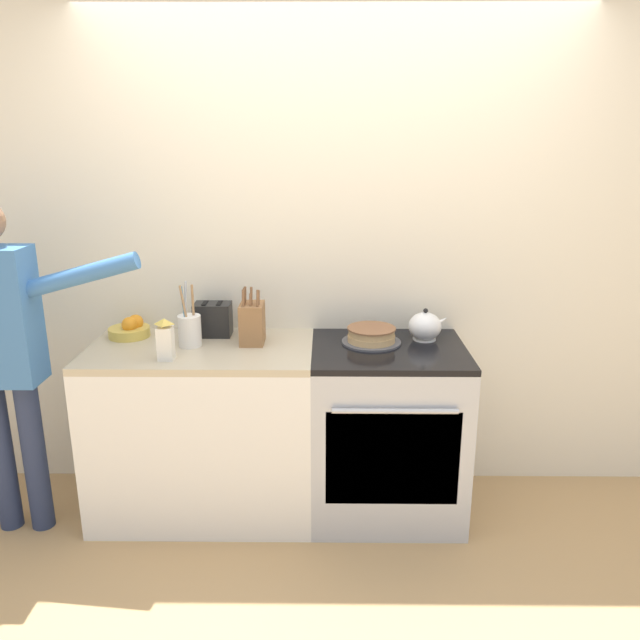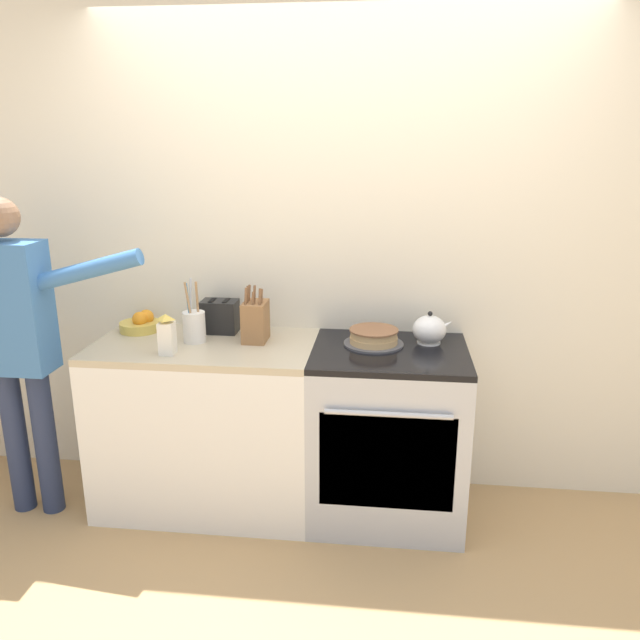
# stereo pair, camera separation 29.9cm
# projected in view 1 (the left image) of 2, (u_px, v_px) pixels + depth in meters

# --- Properties ---
(ground_plane) EXTENTS (16.00, 16.00, 0.00)m
(ground_plane) POSITION_uv_depth(u_px,v_px,m) (332.00, 543.00, 3.02)
(ground_plane) COLOR tan
(wall_back) EXTENTS (8.00, 0.04, 2.60)m
(wall_back) POSITION_uv_depth(u_px,v_px,m) (333.00, 253.00, 3.28)
(wall_back) COLOR silver
(wall_back) RESTS_ON ground_plane
(counter_cabinet) EXTENTS (1.11, 0.63, 0.89)m
(counter_cabinet) POSITION_uv_depth(u_px,v_px,m) (205.00, 429.00, 3.20)
(counter_cabinet) COLOR white
(counter_cabinet) RESTS_ON ground_plane
(stove_range) EXTENTS (0.76, 0.66, 0.89)m
(stove_range) POSITION_uv_depth(u_px,v_px,m) (386.00, 430.00, 3.19)
(stove_range) COLOR #B7BABF
(stove_range) RESTS_ON ground_plane
(layer_cake) EXTENTS (0.30, 0.30, 0.08)m
(layer_cake) POSITION_uv_depth(u_px,v_px,m) (371.00, 336.00, 3.13)
(layer_cake) COLOR #4C4C51
(layer_cake) RESTS_ON stove_range
(tea_kettle) EXTENTS (0.20, 0.17, 0.17)m
(tea_kettle) POSITION_uv_depth(u_px,v_px,m) (425.00, 326.00, 3.17)
(tea_kettle) COLOR white
(tea_kettle) RESTS_ON stove_range
(knife_block) EXTENTS (0.12, 0.17, 0.29)m
(knife_block) POSITION_uv_depth(u_px,v_px,m) (252.00, 323.00, 3.11)
(knife_block) COLOR olive
(knife_block) RESTS_ON counter_cabinet
(utensil_crock) EXTENTS (0.11, 0.11, 0.32)m
(utensil_crock) POSITION_uv_depth(u_px,v_px,m) (190.00, 329.00, 3.07)
(utensil_crock) COLOR silver
(utensil_crock) RESTS_ON counter_cabinet
(fruit_bowl) EXTENTS (0.21, 0.21, 0.11)m
(fruit_bowl) POSITION_uv_depth(u_px,v_px,m) (130.00, 329.00, 3.23)
(fruit_bowl) COLOR gold
(fruit_bowl) RESTS_ON counter_cabinet
(toaster) EXTENTS (0.20, 0.13, 0.18)m
(toaster) POSITION_uv_depth(u_px,v_px,m) (213.00, 319.00, 3.24)
(toaster) COLOR black
(toaster) RESTS_ON counter_cabinet
(milk_carton) EXTENTS (0.07, 0.07, 0.20)m
(milk_carton) POSITION_uv_depth(u_px,v_px,m) (165.00, 340.00, 2.88)
(milk_carton) COLOR white
(milk_carton) RESTS_ON counter_cabinet
(person_baker) EXTENTS (0.93, 0.20, 1.63)m
(person_baker) POSITION_uv_depth(u_px,v_px,m) (3.00, 343.00, 2.88)
(person_baker) COLOR #283351
(person_baker) RESTS_ON ground_plane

